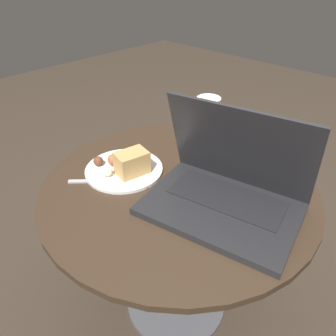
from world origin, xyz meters
The scene contains 7 objects.
ground_plane centered at (0.00, 0.00, 0.00)m, with size 6.00×6.00×0.00m, color #382D23.
table centered at (0.00, 0.00, 0.42)m, with size 0.76×0.76×0.54m.
napkin centered at (-0.15, -0.06, 0.54)m, with size 0.21×0.18×0.00m.
laptop centered at (0.14, 0.02, 0.59)m, with size 0.41×0.33×0.26m.
beer_glass centered at (-0.05, 0.17, 0.64)m, with size 0.07×0.07×0.19m.
snack_plate centered at (-0.15, -0.06, 0.56)m, with size 0.23×0.23×0.08m.
fork centered at (-0.15, -0.13, 0.54)m, with size 0.15×0.15×0.00m.
Camera 1 is at (0.48, -0.55, 1.08)m, focal length 35.00 mm.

